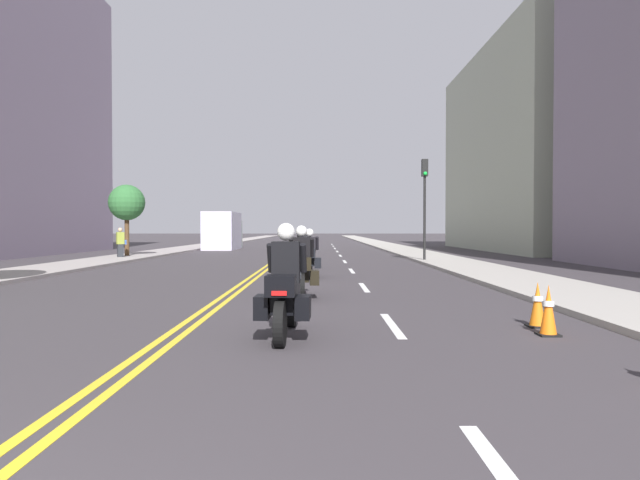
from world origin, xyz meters
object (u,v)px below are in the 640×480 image
at_px(traffic_cone_2, 537,305).
at_px(street_tree_1, 127,203).
at_px(motorcycle_1, 301,269).
at_px(motorcycle_3, 304,251).
at_px(motorcycle_2, 309,257).
at_px(traffic_cone_1, 548,310).
at_px(parked_truck, 223,232).
at_px(motorcycle_0, 285,292).
at_px(pedestrian_0, 120,243).
at_px(traffic_light_near, 425,192).

relative_size(traffic_cone_2, street_tree_1, 0.18).
distance_m(motorcycle_1, motorcycle_3, 9.97).
relative_size(motorcycle_2, street_tree_1, 0.53).
distance_m(traffic_cone_1, parked_truck, 37.14).
distance_m(motorcycle_0, motorcycle_1, 4.84).
bearing_deg(pedestrian_0, motorcycle_2, -83.09).
distance_m(motorcycle_0, motorcycle_3, 14.81).
bearing_deg(street_tree_1, traffic_light_near, -14.80).
xyz_separation_m(motorcycle_2, traffic_light_near, (5.24, 8.54, 2.65)).
bearing_deg(motorcycle_1, traffic_cone_1, -53.65).
bearing_deg(traffic_cone_1, motorcycle_0, -177.69).
xyz_separation_m(motorcycle_2, pedestrian_0, (-9.88, 11.02, 0.18)).
relative_size(motorcycle_3, traffic_cone_1, 3.02).
xyz_separation_m(motorcycle_1, traffic_cone_2, (3.91, -3.94, -0.30)).
xyz_separation_m(motorcycle_1, traffic_cone_1, (3.78, -4.68, -0.29)).
height_order(motorcycle_0, pedestrian_0, motorcycle_0).
relative_size(motorcycle_0, traffic_cone_1, 2.99).
xyz_separation_m(traffic_cone_1, traffic_cone_2, (0.12, 0.74, -0.01)).
bearing_deg(street_tree_1, motorcycle_3, -38.82).
xyz_separation_m(motorcycle_2, traffic_cone_2, (3.82, -9.19, -0.30)).
bearing_deg(traffic_cone_2, parked_truck, 107.34).
bearing_deg(parked_truck, pedestrian_0, -100.98).
relative_size(motorcycle_3, pedestrian_0, 1.40).
bearing_deg(motorcycle_0, traffic_light_near, 76.29).
relative_size(motorcycle_0, motorcycle_1, 1.01).
bearing_deg(pedestrian_0, motorcycle_0, -100.24).
height_order(street_tree_1, parked_truck, street_tree_1).
bearing_deg(motorcycle_1, street_tree_1, 116.64).
bearing_deg(motorcycle_0, traffic_cone_1, 4.76).
bearing_deg(traffic_light_near, traffic_cone_2, -94.56).
height_order(motorcycle_1, street_tree_1, street_tree_1).
distance_m(motorcycle_1, street_tree_1, 20.56).
distance_m(motorcycle_2, motorcycle_3, 4.73).
relative_size(motorcycle_0, motorcycle_2, 1.07).
xyz_separation_m(motorcycle_2, parked_truck, (-7.05, 25.61, 0.61)).
height_order(motorcycle_1, parked_truck, parked_truck).
bearing_deg(motorcycle_3, traffic_cone_2, -74.36).
relative_size(traffic_cone_2, traffic_light_near, 0.15).
distance_m(traffic_cone_1, street_tree_1, 26.51).
bearing_deg(traffic_cone_1, parked_truck, 106.83).
relative_size(traffic_cone_1, street_tree_1, 0.19).
xyz_separation_m(motorcycle_1, motorcycle_2, (0.08, 5.25, -0.00)).
distance_m(street_tree_1, parked_truck, 13.48).
distance_m(motorcycle_1, parked_truck, 31.64).
distance_m(traffic_light_near, pedestrian_0, 15.51).
bearing_deg(motorcycle_3, motorcycle_1, -89.62).
distance_m(motorcycle_2, traffic_cone_2, 9.96).
xyz_separation_m(motorcycle_0, traffic_cone_1, (3.86, 0.16, -0.28)).
distance_m(pedestrian_0, parked_truck, 14.87).
xyz_separation_m(pedestrian_0, parked_truck, (2.83, 14.59, 0.44)).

